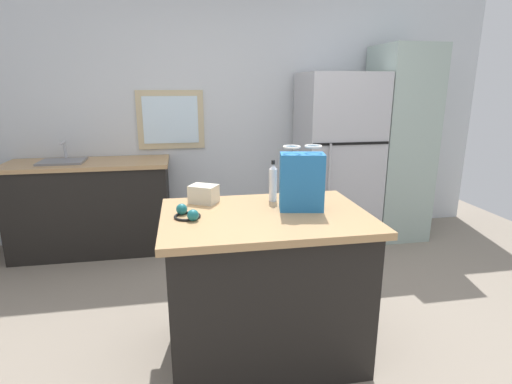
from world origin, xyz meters
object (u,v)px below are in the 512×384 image
(tall_cabinet, at_px, (398,144))
(ear_defenders, at_px, (187,214))
(refrigerator, at_px, (337,159))
(kitchen_island, at_px, (265,284))
(small_box, at_px, (204,194))
(bottle, at_px, (273,183))
(shopping_bag, at_px, (302,181))

(tall_cabinet, bearing_deg, ear_defenders, -141.97)
(refrigerator, distance_m, tall_cabinet, 0.70)
(refrigerator, bearing_deg, ear_defenders, -131.65)
(kitchen_island, bearing_deg, small_box, 139.32)
(tall_cabinet, height_order, bottle, tall_cabinet)
(kitchen_island, xyz_separation_m, bottle, (0.10, 0.25, 0.57))
(refrigerator, height_order, tall_cabinet, tall_cabinet)
(refrigerator, xyz_separation_m, tall_cabinet, (0.69, 0.00, 0.14))
(small_box, bearing_deg, ear_defenders, -110.93)
(shopping_bag, bearing_deg, bottle, 120.74)
(tall_cabinet, bearing_deg, refrigerator, -179.98)
(kitchen_island, height_order, small_box, small_box)
(kitchen_island, xyz_separation_m, ear_defenders, (-0.44, 0.01, 0.47))
(refrigerator, xyz_separation_m, ear_defenders, (-1.58, -1.77, 0.06))
(shopping_bag, distance_m, small_box, 0.62)
(refrigerator, height_order, bottle, refrigerator)
(small_box, xyz_separation_m, bottle, (0.44, -0.04, 0.06))
(refrigerator, distance_m, bottle, 1.85)
(bottle, relative_size, ear_defenders, 1.31)
(refrigerator, bearing_deg, bottle, -124.00)
(tall_cabinet, xyz_separation_m, small_box, (-2.16, -1.49, -0.05))
(small_box, bearing_deg, kitchen_island, -40.68)
(kitchen_island, relative_size, tall_cabinet, 0.59)
(refrigerator, bearing_deg, shopping_bag, -117.54)
(kitchen_island, distance_m, bottle, 0.63)
(bottle, bearing_deg, shopping_bag, -59.26)
(tall_cabinet, bearing_deg, shopping_bag, -132.55)
(refrigerator, relative_size, tall_cabinet, 0.87)
(kitchen_island, bearing_deg, ear_defenders, 178.83)
(refrigerator, bearing_deg, small_box, -134.55)
(tall_cabinet, xyz_separation_m, ear_defenders, (-2.26, -1.77, -0.08))
(kitchen_island, relative_size, shopping_bag, 3.11)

